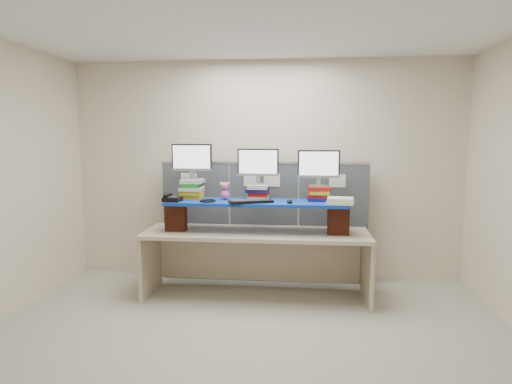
# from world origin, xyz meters

# --- Properties ---
(room) EXTENTS (5.00, 4.00, 2.80)m
(room) POSITION_xyz_m (0.00, 0.00, 1.40)
(room) COLOR beige
(room) RESTS_ON ground
(cubicle_partition) EXTENTS (2.60, 0.06, 1.53)m
(cubicle_partition) POSITION_xyz_m (-0.00, 1.78, 0.77)
(cubicle_partition) COLOR #41474C
(cubicle_partition) RESTS_ON ground
(desk) EXTENTS (2.54, 0.75, 0.77)m
(desk) POSITION_xyz_m (-0.04, 1.20, 0.62)
(desk) COLOR #C6B497
(desk) RESTS_ON ground
(brick_pier_left) EXTENTS (0.23, 0.13, 0.31)m
(brick_pier_left) POSITION_xyz_m (-0.95, 1.16, 0.93)
(brick_pier_left) COLOR maroon
(brick_pier_left) RESTS_ON desk
(brick_pier_right) EXTENTS (0.23, 0.13, 0.31)m
(brick_pier_right) POSITION_xyz_m (0.87, 1.15, 0.93)
(brick_pier_right) COLOR maroon
(brick_pier_right) RESTS_ON desk
(blue_board) EXTENTS (2.00, 0.51, 0.04)m
(blue_board) POSITION_xyz_m (-0.04, 1.20, 1.10)
(blue_board) COLOR navy
(blue_board) RESTS_ON brick_pier_left
(book_stack_left) EXTENTS (0.27, 0.32, 0.22)m
(book_stack_left) POSITION_xyz_m (-0.80, 1.32, 1.23)
(book_stack_left) COLOR gold
(book_stack_left) RESTS_ON blue_board
(book_stack_center) EXTENTS (0.26, 0.31, 0.17)m
(book_stack_center) POSITION_xyz_m (-0.03, 1.33, 1.21)
(book_stack_center) COLOR #BBBAB3
(book_stack_center) RESTS_ON blue_board
(book_stack_right) EXTENTS (0.25, 0.29, 0.16)m
(book_stack_right) POSITION_xyz_m (0.65, 1.33, 1.20)
(book_stack_right) COLOR #15114A
(book_stack_right) RESTS_ON blue_board
(monitor_left) EXTENTS (0.47, 0.13, 0.41)m
(monitor_left) POSITION_xyz_m (-0.80, 1.32, 1.58)
(monitor_left) COLOR #97979B
(monitor_left) RESTS_ON book_stack_left
(monitor_center) EXTENTS (0.47, 0.13, 0.41)m
(monitor_center) POSITION_xyz_m (-0.03, 1.32, 1.52)
(monitor_center) COLOR #97979B
(monitor_center) RESTS_ON book_stack_center
(monitor_right) EXTENTS (0.47, 0.13, 0.41)m
(monitor_right) POSITION_xyz_m (0.65, 1.32, 1.51)
(monitor_right) COLOR #97979B
(monitor_right) RESTS_ON book_stack_right
(keyboard) EXTENTS (0.50, 0.31, 0.03)m
(keyboard) POSITION_xyz_m (-0.08, 1.06, 1.14)
(keyboard) COLOR black
(keyboard) RESTS_ON blue_board
(mouse) EXTENTS (0.07, 0.12, 0.04)m
(mouse) POSITION_xyz_m (0.34, 1.08, 1.14)
(mouse) COLOR black
(mouse) RESTS_ON blue_board
(desk_phone) EXTENTS (0.20, 0.19, 0.08)m
(desk_phone) POSITION_xyz_m (-0.97, 1.08, 1.15)
(desk_phone) COLOR black
(desk_phone) RESTS_ON blue_board
(headset) EXTENTS (0.19, 0.19, 0.02)m
(headset) POSITION_xyz_m (-0.57, 1.09, 1.13)
(headset) COLOR black
(headset) RESTS_ON blue_board
(plush_toy) EXTENTS (0.12, 0.09, 0.20)m
(plush_toy) POSITION_xyz_m (-0.41, 1.27, 1.22)
(plush_toy) COLOR #EA59A7
(plush_toy) RESTS_ON blue_board
(binder_stack) EXTENTS (0.31, 0.26, 0.07)m
(binder_stack) POSITION_xyz_m (0.88, 1.07, 1.15)
(binder_stack) COLOR beige
(binder_stack) RESTS_ON blue_board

